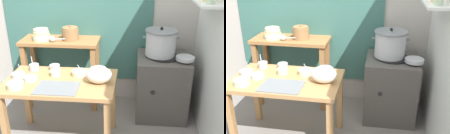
# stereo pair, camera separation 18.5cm
# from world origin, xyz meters

# --- Properties ---
(wall_back) EXTENTS (4.40, 0.12, 2.60)m
(wall_back) POSITION_xyz_m (0.08, 1.10, 1.30)
(wall_back) COLOR #B2ADA3
(wall_back) RESTS_ON ground
(prep_table) EXTENTS (1.10, 0.66, 0.72)m
(prep_table) POSITION_xyz_m (-0.14, 0.07, 0.61)
(prep_table) COLOR #B27F4C
(prep_table) RESTS_ON ground
(back_shelf_table) EXTENTS (0.96, 0.40, 0.90)m
(back_shelf_table) POSITION_xyz_m (-0.34, 0.83, 0.68)
(back_shelf_table) COLOR #9E6B3D
(back_shelf_table) RESTS_ON ground
(stove_block) EXTENTS (0.60, 0.61, 0.78)m
(stove_block) POSITION_xyz_m (0.92, 0.70, 0.38)
(stove_block) COLOR #4C4742
(stove_block) RESTS_ON ground
(steamer_pot) EXTENTS (0.42, 0.37, 0.34)m
(steamer_pot) POSITION_xyz_m (0.88, 0.72, 0.93)
(steamer_pot) COLOR #B7BABF
(steamer_pot) RESTS_ON stove_block
(clay_pot) EXTENTS (0.20, 0.20, 0.18)m
(clay_pot) POSITION_xyz_m (-0.20, 0.83, 0.98)
(clay_pot) COLOR olive
(clay_pot) RESTS_ON back_shelf_table
(bowl_stack_enamel) EXTENTS (0.22, 0.22, 0.14)m
(bowl_stack_enamel) POSITION_xyz_m (-0.55, 0.79, 0.96)
(bowl_stack_enamel) COLOR #B7D1AD
(bowl_stack_enamel) RESTS_ON back_shelf_table
(ladle) EXTENTS (0.25, 0.07, 0.07)m
(ladle) POSITION_xyz_m (-0.39, 0.73, 0.94)
(ladle) COLOR #B7BABF
(ladle) RESTS_ON back_shelf_table
(serving_tray) EXTENTS (0.40, 0.28, 0.01)m
(serving_tray) POSITION_xyz_m (-0.12, -0.10, 0.72)
(serving_tray) COLOR slate
(serving_tray) RESTS_ON prep_table
(plastic_bag) EXTENTS (0.25, 0.17, 0.17)m
(plastic_bag) POSITION_xyz_m (0.25, 0.05, 0.80)
(plastic_bag) COLOR silver
(plastic_bag) RESTS_ON prep_table
(wide_pan) EXTENTS (0.21, 0.21, 0.04)m
(wide_pan) POSITION_xyz_m (1.15, 0.58, 0.80)
(wide_pan) COLOR #B7BABF
(wide_pan) RESTS_ON stove_block
(prep_bowl_0) EXTENTS (0.11, 0.11, 0.06)m
(prep_bowl_0) POSITION_xyz_m (-0.22, 0.17, 0.75)
(prep_bowl_0) COLOR #B7D1AD
(prep_bowl_0) RESTS_ON prep_table
(prep_bowl_1) EXTENTS (0.15, 0.15, 0.14)m
(prep_bowl_1) POSITION_xyz_m (0.03, 0.20, 0.75)
(prep_bowl_1) COLOR beige
(prep_bowl_1) RESTS_ON prep_table
(prep_bowl_2) EXTENTS (0.10, 0.10, 0.15)m
(prep_bowl_2) POSITION_xyz_m (-0.48, 0.28, 0.76)
(prep_bowl_2) COLOR #B7BABF
(prep_bowl_2) RESTS_ON prep_table
(prep_bowl_3) EXTENTS (0.17, 0.17, 0.06)m
(prep_bowl_3) POSITION_xyz_m (0.21, 0.27, 0.75)
(prep_bowl_3) COLOR #B7BABF
(prep_bowl_3) RESTS_ON prep_table
(prep_bowl_4) EXTENTS (0.16, 0.16, 0.06)m
(prep_bowl_4) POSITION_xyz_m (-0.51, -0.12, 0.75)
(prep_bowl_4) COLOR #B7D1AD
(prep_bowl_4) RESTS_ON prep_table
(prep_bowl_5) EXTENTS (0.13, 0.13, 0.04)m
(prep_bowl_5) POSITION_xyz_m (-0.43, 0.04, 0.74)
(prep_bowl_5) COLOR silver
(prep_bowl_5) RESTS_ON prep_table
(prep_bowl_6) EXTENTS (0.14, 0.14, 0.15)m
(prep_bowl_6) POSITION_xyz_m (-0.58, 0.10, 0.74)
(prep_bowl_6) COLOR #B7BABF
(prep_bowl_6) RESTS_ON prep_table
(prep_bowl_7) EXTENTS (0.11, 0.11, 0.05)m
(prep_bowl_7) POSITION_xyz_m (-0.27, 0.32, 0.75)
(prep_bowl_7) COLOR #B7BABF
(prep_bowl_7) RESTS_ON prep_table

